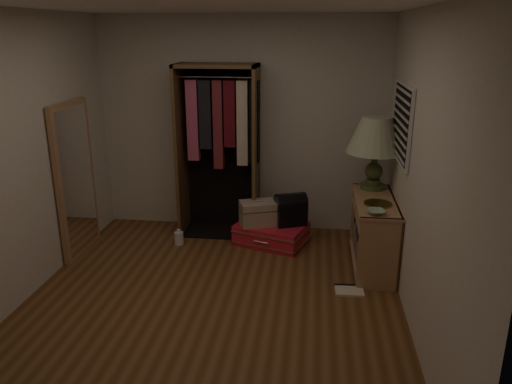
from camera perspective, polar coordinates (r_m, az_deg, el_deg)
ground at (r=4.73m, az=-5.13°, el=-12.73°), size 4.00×4.00×0.00m
room_walls at (r=4.19m, az=-4.57°, el=5.41°), size 3.52×4.02×2.60m
console_bookshelf at (r=5.44m, az=13.19°, el=-4.25°), size 0.42×1.12×0.75m
open_wardrobe at (r=5.97m, az=-4.03°, el=6.38°), size 0.97×0.50×2.05m
floor_mirror at (r=5.82m, az=-19.92°, el=1.36°), size 0.06×0.80×1.70m
pink_suitcase at (r=5.92m, az=1.77°, el=-4.75°), size 0.94×0.80×0.24m
train_case at (r=5.81m, az=0.21°, el=-2.41°), size 0.48×0.41×0.30m
black_bag at (r=5.81m, az=3.98°, el=-1.89°), size 0.41×0.34×0.38m
table_lamp at (r=5.50m, az=13.58°, el=6.17°), size 0.75×0.75×0.79m
brass_tray at (r=5.13m, az=13.75°, el=-1.32°), size 0.36×0.36×0.02m
ceramic_bowl at (r=4.86m, az=13.52°, el=-2.23°), size 0.20×0.20×0.04m
white_jug at (r=5.97m, az=-8.79°, el=-5.20°), size 0.14×0.14×0.19m
floor_book at (r=5.01m, az=10.59°, el=-10.92°), size 0.28×0.23×0.03m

